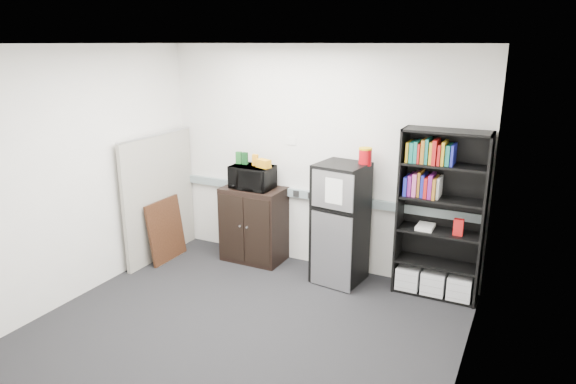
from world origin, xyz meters
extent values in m
plane|color=black|center=(0.00, 0.00, 0.00)|extent=(4.00, 4.00, 0.00)
cube|color=white|center=(0.00, 1.75, 1.35)|extent=(4.00, 0.02, 2.70)
cube|color=white|center=(2.00, 0.00, 1.35)|extent=(0.02, 3.50, 2.70)
cube|color=white|center=(-2.00, 0.00, 1.35)|extent=(0.02, 3.50, 2.70)
cube|color=white|center=(0.00, 0.00, 2.70)|extent=(4.00, 3.50, 0.02)
cube|color=gray|center=(0.00, 1.72, 0.90)|extent=(3.92, 0.05, 0.10)
cube|color=white|center=(-0.35, 1.74, 1.55)|extent=(0.14, 0.00, 0.10)
cube|color=black|center=(1.09, 1.56, 0.93)|extent=(0.02, 0.34, 1.85)
cube|color=black|center=(1.97, 1.56, 0.93)|extent=(0.02, 0.34, 1.85)
cube|color=black|center=(1.53, 1.72, 0.93)|extent=(0.90, 0.02, 1.85)
cube|color=black|center=(1.53, 1.56, 1.84)|extent=(0.90, 0.34, 0.02)
cube|color=black|center=(1.53, 1.56, 0.02)|extent=(0.85, 0.32, 0.03)
cube|color=black|center=(1.53, 1.56, 0.37)|extent=(0.85, 0.32, 0.03)
cube|color=black|center=(1.53, 1.56, 0.74)|extent=(0.85, 0.32, 0.02)
cube|color=black|center=(1.53, 1.56, 1.11)|extent=(0.85, 0.32, 0.02)
cube|color=black|center=(1.53, 1.56, 1.48)|extent=(0.85, 0.32, 0.02)
cube|color=silver|center=(1.25, 1.55, 0.16)|extent=(0.25, 0.30, 0.25)
cube|color=silver|center=(1.53, 1.55, 0.16)|extent=(0.25, 0.30, 0.25)
cube|color=silver|center=(1.81, 1.55, 0.16)|extent=(0.25, 0.30, 0.25)
cube|color=gray|center=(-1.90, 1.08, 0.80)|extent=(0.05, 1.30, 1.60)
cube|color=#B2B2B7|center=(-1.90, 1.08, 1.61)|extent=(0.06, 1.30, 0.02)
cube|color=black|center=(-0.76, 1.50, 0.48)|extent=(0.77, 0.48, 0.96)
cube|color=black|center=(-0.94, 1.26, 0.48)|extent=(0.35, 0.01, 0.85)
cube|color=black|center=(-0.57, 1.26, 0.48)|extent=(0.35, 0.01, 0.85)
cylinder|color=#B2B2B7|center=(-0.81, 1.24, 0.53)|extent=(0.02, 0.02, 0.02)
cylinder|color=#B2B2B7|center=(-0.71, 1.24, 0.53)|extent=(0.02, 0.02, 0.02)
imported|color=black|center=(-0.76, 1.48, 1.10)|extent=(0.52, 0.35, 0.29)
cube|color=#185720|center=(-0.96, 1.52, 1.32)|extent=(0.08, 0.06, 0.15)
cube|color=#0C3513|center=(-0.88, 1.52, 1.32)|extent=(0.08, 0.06, 0.15)
cube|color=orange|center=(-0.73, 1.52, 1.32)|extent=(0.08, 0.07, 0.14)
cube|color=orange|center=(-0.58, 1.47, 1.30)|extent=(0.20, 0.15, 0.10)
cube|color=black|center=(0.44, 1.43, 0.70)|extent=(0.59, 0.59, 1.39)
cube|color=#BCBCC1|center=(0.44, 1.15, 1.17)|extent=(0.51, 0.09, 0.42)
cube|color=#BCBCC1|center=(0.44, 1.15, 0.46)|extent=(0.51, 0.09, 0.89)
cube|color=black|center=(0.44, 1.14, 0.93)|extent=(0.50, 0.07, 0.03)
cube|color=white|center=(0.46, 1.14, 1.17)|extent=(0.21, 0.03, 0.28)
cube|color=black|center=(0.44, 1.43, 1.40)|extent=(0.59, 0.59, 0.02)
cylinder|color=#B2080F|center=(0.67, 1.55, 1.50)|extent=(0.15, 0.15, 0.18)
cylinder|color=gold|center=(0.67, 1.55, 1.60)|extent=(0.15, 0.15, 0.02)
cube|color=black|center=(-1.77, 1.01, 0.40)|extent=(0.14, 0.62, 0.79)
cube|color=beige|center=(-1.75, 1.01, 0.40)|extent=(0.09, 0.53, 0.67)
camera|label=1|loc=(2.37, -3.83, 2.71)|focal=32.00mm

